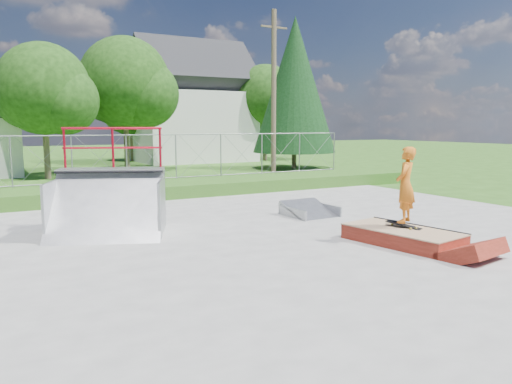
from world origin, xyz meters
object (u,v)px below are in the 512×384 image
(flat_bank_ramp, at_px, (310,210))
(skater, at_px, (405,188))
(quarter_pipe, at_px, (107,183))
(grind_box, at_px, (402,237))

(flat_bank_ramp, bearing_deg, skater, -93.30)
(flat_bank_ramp, xyz_separation_m, skater, (-0.11, -3.78, 1.07))
(quarter_pipe, bearing_deg, grind_box, -14.60)
(grind_box, bearing_deg, quarter_pipe, 133.61)
(quarter_pipe, bearing_deg, flat_bank_ramp, 19.73)
(flat_bank_ramp, relative_size, skater, 0.82)
(grind_box, bearing_deg, skater, 25.83)
(grind_box, xyz_separation_m, quarter_pipe, (-5.50, 4.15, 1.11))
(quarter_pipe, relative_size, skater, 1.54)
(grind_box, relative_size, quarter_pipe, 1.04)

